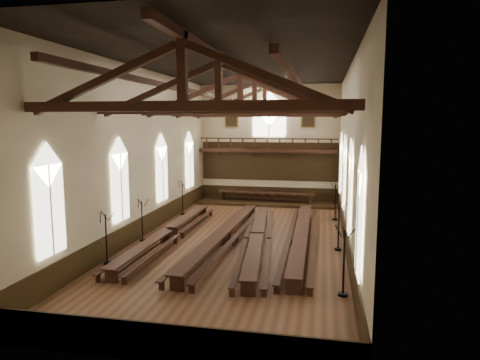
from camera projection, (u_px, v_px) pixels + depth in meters
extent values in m
plane|color=brown|center=(240.00, 240.00, 24.97)|extent=(26.00, 26.00, 0.00)
plane|color=beige|center=(269.00, 143.00, 36.92)|extent=(12.00, 0.00, 12.00)
plane|color=beige|center=(149.00, 191.00, 11.64)|extent=(12.00, 0.00, 12.00)
plane|color=beige|center=(141.00, 153.00, 25.43)|extent=(0.00, 26.00, 26.00)
plane|color=beige|center=(349.00, 157.00, 23.14)|extent=(0.00, 26.00, 26.00)
plane|color=black|center=(240.00, 65.00, 23.60)|extent=(26.00, 26.00, 0.00)
cube|color=#32230F|center=(269.00, 194.00, 37.48)|extent=(11.90, 0.08, 1.20)
cube|color=#32230F|center=(154.00, 342.00, 12.28)|extent=(11.90, 0.08, 1.20)
cube|color=#32230F|center=(144.00, 225.00, 26.02)|extent=(0.08, 25.90, 1.20)
cube|color=#32230F|center=(345.00, 235.00, 23.75)|extent=(0.08, 25.90, 1.20)
cube|color=white|center=(50.00, 211.00, 16.88)|extent=(0.05, 1.80, 3.60)
cube|color=white|center=(47.00, 165.00, 16.63)|extent=(0.05, 1.80, 1.80)
cylinder|color=beige|center=(51.00, 211.00, 16.87)|extent=(0.08, 0.08, 3.60)
cube|color=white|center=(121.00, 188.00, 22.71)|extent=(0.05, 1.80, 3.60)
cube|color=white|center=(119.00, 154.00, 22.46)|extent=(0.05, 1.80, 1.80)
cylinder|color=beige|center=(121.00, 188.00, 22.70)|extent=(0.08, 0.08, 3.60)
cube|color=white|center=(162.00, 174.00, 28.54)|extent=(0.05, 1.80, 3.60)
cube|color=white|center=(162.00, 147.00, 28.30)|extent=(0.05, 1.80, 1.80)
cylinder|color=beige|center=(163.00, 174.00, 28.53)|extent=(0.08, 0.08, 3.60)
cube|color=white|center=(190.00, 165.00, 34.37)|extent=(0.05, 1.80, 3.60)
cube|color=white|center=(189.00, 143.00, 34.13)|extent=(0.05, 1.80, 1.80)
cylinder|color=beige|center=(190.00, 165.00, 34.37)|extent=(0.08, 0.08, 3.60)
cube|color=white|center=(359.00, 224.00, 14.63)|extent=(0.05, 1.80, 3.60)
cube|color=white|center=(361.00, 172.00, 14.38)|extent=(0.05, 1.80, 1.80)
cylinder|color=beige|center=(358.00, 224.00, 14.64)|extent=(0.08, 0.08, 3.60)
cube|color=white|center=(349.00, 195.00, 20.46)|extent=(0.05, 1.80, 3.60)
cube|color=white|center=(350.00, 157.00, 20.22)|extent=(0.05, 1.80, 1.80)
cylinder|color=beige|center=(348.00, 195.00, 20.47)|extent=(0.08, 0.08, 3.60)
cube|color=white|center=(344.00, 179.00, 26.29)|extent=(0.05, 1.80, 3.60)
cube|color=white|center=(345.00, 149.00, 26.05)|extent=(0.05, 1.80, 1.80)
cylinder|color=beige|center=(343.00, 179.00, 26.30)|extent=(0.08, 0.08, 3.60)
cube|color=white|center=(340.00, 168.00, 32.13)|extent=(0.05, 1.80, 3.60)
cube|color=white|center=(341.00, 144.00, 31.88)|extent=(0.05, 1.80, 1.80)
cylinder|color=beige|center=(340.00, 168.00, 32.13)|extent=(0.08, 0.08, 3.60)
cube|color=white|center=(269.00, 122.00, 36.58)|extent=(2.80, 0.05, 2.40)
cube|color=white|center=(269.00, 108.00, 36.41)|extent=(2.80, 0.05, 2.80)
cylinder|color=beige|center=(269.00, 122.00, 36.54)|extent=(0.10, 0.10, 2.40)
cube|color=#321810|center=(268.00, 151.00, 36.37)|extent=(11.80, 1.20, 0.20)
cube|color=#32230F|center=(269.00, 161.00, 37.07)|extent=(11.80, 0.10, 3.30)
cube|color=#321810|center=(267.00, 139.00, 35.70)|extent=(11.60, 0.12, 0.10)
cube|color=#321810|center=(267.00, 149.00, 35.83)|extent=(11.60, 0.12, 0.10)
cube|color=#321810|center=(218.00, 153.00, 37.65)|extent=(0.35, 0.40, 0.50)
cube|color=#321810|center=(251.00, 153.00, 37.08)|extent=(0.35, 0.40, 0.50)
cube|color=#321810|center=(286.00, 154.00, 36.51)|extent=(0.35, 0.40, 0.50)
cube|color=#321810|center=(322.00, 154.00, 35.94)|extent=(0.35, 0.40, 0.50)
cube|color=brown|center=(232.00, 119.00, 37.17)|extent=(1.15, 0.06, 1.45)
cube|color=black|center=(231.00, 119.00, 37.14)|extent=(0.95, 0.04, 1.25)
cube|color=brown|center=(308.00, 119.00, 35.92)|extent=(1.15, 0.06, 1.45)
cube|color=black|center=(308.00, 119.00, 35.88)|extent=(0.95, 0.04, 1.25)
cube|color=#321810|center=(183.00, 106.00, 14.23)|extent=(11.70, 0.35, 0.35)
cube|color=#321810|center=(182.00, 66.00, 14.06)|extent=(0.30, 0.30, 2.40)
cube|color=#321810|center=(102.00, 80.00, 14.66)|extent=(5.44, 0.26, 2.40)
cube|color=#321810|center=(269.00, 77.00, 13.56)|extent=(5.44, 0.26, 2.40)
cube|color=#321810|center=(219.00, 110.00, 19.09)|extent=(11.70, 0.35, 0.35)
cube|color=#321810|center=(219.00, 80.00, 18.92)|extent=(0.30, 0.30, 2.40)
cube|color=#321810|center=(158.00, 90.00, 19.52)|extent=(5.44, 0.26, 2.40)
cube|color=#321810|center=(284.00, 88.00, 18.42)|extent=(5.44, 0.26, 2.40)
cube|color=#321810|center=(240.00, 112.00, 23.95)|extent=(11.70, 0.35, 0.35)
cube|color=#321810|center=(240.00, 89.00, 23.78)|extent=(0.30, 0.30, 2.40)
cube|color=#321810|center=(191.00, 96.00, 24.38)|extent=(5.44, 0.26, 2.40)
cube|color=#321810|center=(292.00, 95.00, 23.28)|extent=(5.44, 0.26, 2.40)
cube|color=#321810|center=(254.00, 114.00, 28.82)|extent=(11.70, 0.35, 0.35)
cube|color=#321810|center=(255.00, 94.00, 28.64)|extent=(0.30, 0.30, 2.40)
cube|color=#321810|center=(213.00, 101.00, 29.24)|extent=(5.44, 0.26, 2.40)
cube|color=#321810|center=(298.00, 100.00, 28.14)|extent=(5.44, 0.26, 2.40)
cube|color=#321810|center=(265.00, 115.00, 33.68)|extent=(11.70, 0.35, 0.35)
cube|color=#321810|center=(265.00, 98.00, 33.50)|extent=(0.30, 0.30, 2.40)
cube|color=#321810|center=(229.00, 104.00, 34.10)|extent=(5.44, 0.26, 2.40)
cube|color=#321810|center=(302.00, 103.00, 33.01)|extent=(5.44, 0.26, 2.40)
cube|color=#321810|center=(183.00, 89.00, 24.42)|extent=(0.25, 25.70, 0.25)
cube|color=#321810|center=(301.00, 88.00, 23.14)|extent=(0.25, 25.70, 0.25)
cube|color=#321810|center=(240.00, 70.00, 23.64)|extent=(0.30, 25.70, 0.30)
cube|color=#321810|center=(143.00, 247.00, 21.23)|extent=(0.76, 6.84, 0.08)
cube|color=#321810|center=(113.00, 276.00, 18.29)|extent=(0.58, 0.08, 0.65)
cube|color=#321810|center=(165.00, 238.00, 24.27)|extent=(0.58, 0.08, 0.65)
cube|color=#321810|center=(143.00, 256.00, 21.29)|extent=(0.15, 6.05, 0.08)
cube|color=#321810|center=(131.00, 252.00, 21.39)|extent=(0.35, 6.83, 0.06)
cube|color=#321810|center=(100.00, 278.00, 18.38)|extent=(0.22, 0.07, 0.38)
cube|color=#321810|center=(156.00, 239.00, 24.45)|extent=(0.22, 0.07, 0.38)
cube|color=#321810|center=(154.00, 253.00, 21.15)|extent=(0.35, 6.83, 0.06)
cube|color=#321810|center=(126.00, 280.00, 18.14)|extent=(0.22, 0.07, 0.38)
cube|color=#321810|center=(176.00, 241.00, 24.21)|extent=(0.22, 0.07, 0.38)
cube|color=#321810|center=(189.00, 215.00, 28.42)|extent=(0.76, 6.84, 0.08)
cube|color=#321810|center=(173.00, 232.00, 25.49)|extent=(0.58, 0.08, 0.65)
cube|color=#321810|center=(202.00, 211.00, 31.46)|extent=(0.58, 0.08, 0.65)
cube|color=#321810|center=(189.00, 222.00, 28.48)|extent=(0.15, 6.05, 0.08)
cube|color=#321810|center=(180.00, 219.00, 28.58)|extent=(0.35, 6.83, 0.06)
cube|color=#321810|center=(163.00, 234.00, 25.58)|extent=(0.22, 0.07, 0.38)
cube|color=#321810|center=(194.00, 212.00, 31.65)|extent=(0.22, 0.07, 0.38)
cube|color=#321810|center=(197.00, 220.00, 28.34)|extent=(0.35, 6.83, 0.06)
cube|color=#321810|center=(182.00, 235.00, 25.33)|extent=(0.22, 0.07, 0.38)
cube|color=#321810|center=(210.00, 213.00, 31.41)|extent=(0.22, 0.07, 0.38)
cube|color=#321810|center=(206.00, 250.00, 20.56)|extent=(1.06, 7.47, 0.09)
cube|color=#321810|center=(184.00, 284.00, 17.36)|extent=(0.64, 0.11, 0.71)
cube|color=#321810|center=(223.00, 239.00, 23.87)|extent=(0.64, 0.11, 0.71)
cube|color=#321810|center=(207.00, 260.00, 20.63)|extent=(0.37, 6.59, 0.09)
cube|color=#321810|center=(194.00, 255.00, 20.75)|extent=(0.62, 7.45, 0.06)
cube|color=#321810|center=(169.00, 286.00, 17.48)|extent=(0.24, 0.08, 0.41)
cube|color=#321810|center=(212.00, 241.00, 24.09)|extent=(0.24, 0.08, 0.41)
cube|color=#321810|center=(220.00, 257.00, 20.45)|extent=(0.62, 7.45, 0.06)
cube|color=#321810|center=(200.00, 289.00, 17.17)|extent=(0.24, 0.08, 0.41)
cube|color=#321810|center=(234.00, 242.00, 23.79)|extent=(0.24, 0.08, 0.41)
cube|color=#321810|center=(237.00, 217.00, 27.75)|extent=(1.06, 7.47, 0.09)
cube|color=#321810|center=(225.00, 236.00, 24.55)|extent=(0.64, 0.11, 0.71)
cube|color=#321810|center=(246.00, 212.00, 31.06)|extent=(0.64, 0.11, 0.71)
cube|color=#321810|center=(237.00, 224.00, 27.82)|extent=(0.37, 6.59, 0.09)
cube|color=#321810|center=(227.00, 221.00, 27.95)|extent=(0.62, 7.45, 0.06)
cube|color=#321810|center=(214.00, 238.00, 24.67)|extent=(0.24, 0.08, 0.41)
cube|color=#321810|center=(238.00, 213.00, 31.29)|extent=(0.24, 0.08, 0.41)
cube|color=#321810|center=(247.00, 222.00, 27.64)|extent=(0.62, 7.45, 0.06)
cube|color=#321810|center=(236.00, 239.00, 24.37)|extent=(0.24, 0.08, 0.41)
cube|color=#321810|center=(255.00, 214.00, 30.98)|extent=(0.24, 0.08, 0.41)
cube|color=#321810|center=(245.00, 253.00, 20.12)|extent=(1.42, 7.17, 0.08)
cube|color=#321810|center=(230.00, 287.00, 17.05)|extent=(0.61, 0.14, 0.68)
cube|color=#321810|center=(255.00, 242.00, 23.29)|extent=(0.61, 0.14, 0.68)
cube|color=#321810|center=(245.00, 263.00, 20.19)|extent=(0.71, 6.29, 0.08)
cube|color=#321810|center=(231.00, 259.00, 20.22)|extent=(1.00, 7.12, 0.06)
cube|color=#321810|center=(214.00, 290.00, 17.08)|extent=(0.23, 0.09, 0.40)
cube|color=#321810|center=(244.00, 244.00, 23.42)|extent=(0.23, 0.09, 0.40)
cube|color=#321810|center=(258.00, 260.00, 20.10)|extent=(1.00, 7.12, 0.06)
cube|color=#321810|center=(246.00, 291.00, 16.97)|extent=(0.23, 0.09, 0.40)
cube|color=#321810|center=(267.00, 245.00, 23.30)|extent=(0.23, 0.09, 0.40)
cube|color=#321810|center=(266.00, 219.00, 27.32)|extent=(1.42, 7.17, 0.08)
cube|color=#321810|center=(258.00, 238.00, 24.25)|extent=(0.61, 0.14, 0.68)
cube|color=#321810|center=(272.00, 214.00, 30.49)|extent=(0.61, 0.14, 0.68)
cube|color=#321810|center=(266.00, 226.00, 27.38)|extent=(0.71, 6.29, 0.08)
cube|color=#321810|center=(256.00, 223.00, 27.41)|extent=(1.00, 7.12, 0.06)
cube|color=#321810|center=(247.00, 240.00, 24.28)|extent=(0.23, 0.09, 0.40)
cube|color=#321810|center=(263.00, 215.00, 30.61)|extent=(0.23, 0.09, 0.40)
cube|color=#321810|center=(276.00, 223.00, 27.30)|extent=(1.00, 7.12, 0.06)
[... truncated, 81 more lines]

